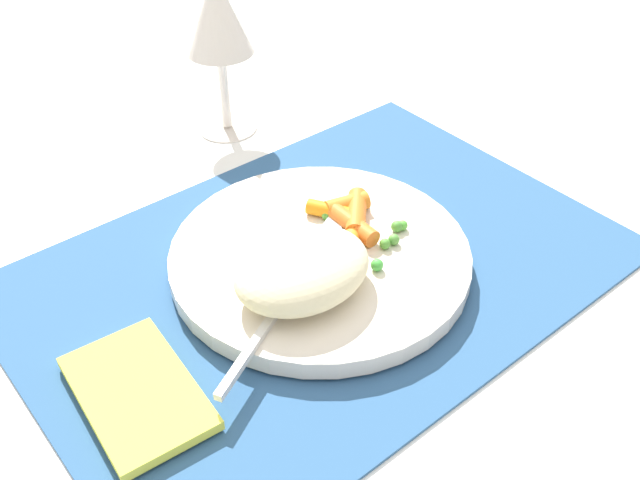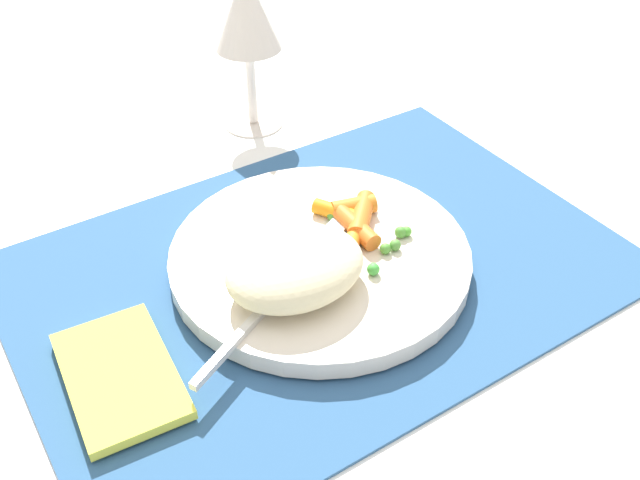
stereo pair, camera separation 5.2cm
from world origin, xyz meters
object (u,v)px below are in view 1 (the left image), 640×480
object	(u,v)px
plate	(320,257)
rice_mound	(302,269)
wine_glass	(218,19)
napkin	(137,392)
fork	(300,276)
carrot_portion	(348,220)

from	to	relation	value
plate	rice_mound	size ratio (longest dim) A/B	2.25
wine_glass	napkin	world-z (taller)	wine_glass
wine_glass	plate	bearing A→B (deg)	-106.24
rice_mound	fork	xyz separation A→B (m)	(0.01, 0.01, -0.02)
carrot_portion	napkin	size ratio (longest dim) A/B	0.84
rice_mound	fork	bearing A→B (deg)	60.23
plate	napkin	world-z (taller)	plate
rice_mound	napkin	world-z (taller)	rice_mound
napkin	plate	bearing A→B (deg)	8.37
fork	wine_glass	xyz separation A→B (m)	(0.10, 0.26, 0.10)
rice_mound	wine_glass	xyz separation A→B (m)	(0.11, 0.27, 0.08)
plate	rice_mound	bearing A→B (deg)	-145.43
carrot_portion	wine_glass	distance (m)	0.25
rice_mound	wine_glass	distance (m)	0.30
plate	carrot_portion	size ratio (longest dim) A/B	2.54
carrot_portion	fork	distance (m)	0.08
carrot_portion	wine_glass	xyz separation A→B (m)	(0.03, 0.23, 0.09)
fork	rice_mound	bearing A→B (deg)	-119.77
napkin	rice_mound	bearing A→B (deg)	-0.33
plate	napkin	size ratio (longest dim) A/B	2.15
plate	napkin	bearing A→B (deg)	-171.63
rice_mound	plate	bearing A→B (deg)	34.57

